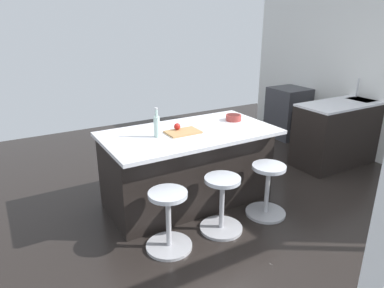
{
  "coord_description": "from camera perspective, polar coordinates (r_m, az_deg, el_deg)",
  "views": [
    {
      "loc": [
        2.05,
        2.97,
        2.07
      ],
      "look_at": [
        0.24,
        -0.15,
        0.75
      ],
      "focal_mm": 32.78,
      "sensor_mm": 36.0,
      "label": 1
    }
  ],
  "objects": [
    {
      "name": "ground_plane",
      "position": [
        4.16,
        3.91,
        -9.81
      ],
      "size": [
        7.46,
        7.46,
        0.0
      ],
      "primitive_type": "plane",
      "color": "black"
    },
    {
      "name": "sink_cabinet",
      "position": [
        5.77,
        24.35,
        2.09
      ],
      "size": [
        1.86,
        0.6,
        1.2
      ],
      "color": "black",
      "rests_on": "ground_plane"
    },
    {
      "name": "oven_range",
      "position": [
        6.56,
        15.36,
        4.96
      ],
      "size": [
        0.6,
        0.61,
        0.89
      ],
      "color": "#38383D",
      "rests_on": "ground_plane"
    },
    {
      "name": "kitchen_island",
      "position": [
        4.04,
        -0.69,
        -3.64
      ],
      "size": [
        1.9,
        1.03,
        0.88
      ],
      "color": "black",
      "rests_on": "ground_plane"
    },
    {
      "name": "stool_by_window",
      "position": [
        3.93,
        12.11,
        -7.59
      ],
      "size": [
        0.44,
        0.44,
        0.59
      ],
      "color": "#B7B7BC",
      "rests_on": "ground_plane"
    },
    {
      "name": "stool_middle",
      "position": [
        3.59,
        4.86,
        -9.97
      ],
      "size": [
        0.44,
        0.44,
        0.59
      ],
      "color": "#B7B7BC",
      "rests_on": "ground_plane"
    },
    {
      "name": "stool_near_camera",
      "position": [
        3.33,
        -3.84,
        -12.57
      ],
      "size": [
        0.44,
        0.44,
        0.59
      ],
      "color": "#B7B7BC",
      "rests_on": "ground_plane"
    },
    {
      "name": "cutting_board",
      "position": [
        3.79,
        -1.48,
        1.96
      ],
      "size": [
        0.36,
        0.24,
        0.02
      ],
      "primitive_type": "cube",
      "color": "tan",
      "rests_on": "kitchen_island"
    },
    {
      "name": "apple_red",
      "position": [
        3.83,
        -2.43,
        2.87
      ],
      "size": [
        0.07,
        0.07,
        0.07
      ],
      "primitive_type": "sphere",
      "color": "red",
      "rests_on": "cutting_board"
    },
    {
      "name": "water_bottle",
      "position": [
        3.65,
        -5.76,
        3.0
      ],
      "size": [
        0.06,
        0.06,
        0.31
      ],
      "color": "silver",
      "rests_on": "kitchen_island"
    },
    {
      "name": "fruit_bowl",
      "position": [
        4.28,
        6.77,
        4.34
      ],
      "size": [
        0.19,
        0.19,
        0.07
      ],
      "color": "#993833",
      "rests_on": "kitchen_island"
    }
  ]
}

